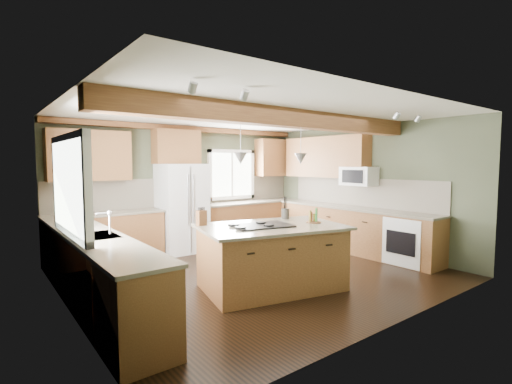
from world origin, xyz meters
TOP-DOWN VIEW (x-y plane):
  - floor at (0.00, 0.00)m, footprint 5.60×5.60m
  - ceiling at (0.00, 0.00)m, footprint 5.60×5.60m
  - wall_back at (0.00, 2.50)m, footprint 5.60×0.00m
  - wall_left at (-2.80, 0.00)m, footprint 0.00×5.00m
  - wall_right at (2.80, 0.00)m, footprint 0.00×5.00m
  - ceiling_beam at (0.00, -0.70)m, footprint 5.55×0.26m
  - soffit_trim at (0.00, 2.40)m, footprint 5.55×0.20m
  - backsplash_back at (0.00, 2.48)m, footprint 5.58×0.03m
  - backsplash_right at (2.78, 0.05)m, footprint 0.03×3.70m
  - base_cab_back_left at (-1.79, 2.20)m, footprint 2.02×0.60m
  - counter_back_left at (-1.79, 2.20)m, footprint 2.06×0.64m
  - base_cab_back_right at (1.49, 2.20)m, footprint 2.62×0.60m
  - counter_back_right at (1.49, 2.20)m, footprint 2.66×0.64m
  - base_cab_left at (-2.50, 0.05)m, footprint 0.60×3.70m
  - counter_left at (-2.50, 0.05)m, footprint 0.64×3.74m
  - base_cab_right at (2.50, 0.05)m, footprint 0.60×3.70m
  - counter_right at (2.50, 0.05)m, footprint 0.64×3.74m
  - upper_cab_back_left at (-1.99, 2.33)m, footprint 1.40×0.35m
  - upper_cab_over_fridge at (-0.30, 2.33)m, footprint 0.96×0.35m
  - upper_cab_right at (2.62, 0.90)m, footprint 0.35×2.20m
  - upper_cab_back_corner at (2.30, 2.33)m, footprint 0.90×0.35m
  - window_left at (-2.78, 0.05)m, footprint 0.04×1.60m
  - window_back at (1.15, 2.48)m, footprint 1.10×0.04m
  - sink at (-2.50, 0.05)m, footprint 0.50×0.65m
  - faucet at (-2.32, 0.05)m, footprint 0.02×0.02m
  - dishwasher at (-2.49, -1.25)m, footprint 0.60×0.60m
  - oven at (2.49, -1.25)m, footprint 0.60×0.72m
  - microwave at (2.58, -0.05)m, footprint 0.40×0.70m
  - pendant_left at (-0.75, -0.60)m, footprint 0.18×0.18m
  - pendant_right at (0.18, -0.81)m, footprint 0.18×0.18m
  - refrigerator at (-0.30, 2.12)m, footprint 0.90×0.74m
  - island at (-0.28, -0.70)m, footprint 2.12×1.57m
  - island_top at (-0.28, -0.70)m, footprint 2.28×1.72m
  - cooktop at (-0.44, -0.67)m, footprint 0.93×0.72m
  - knife_block at (-1.08, -0.09)m, footprint 0.13×0.10m
  - utensil_crock at (0.31, -0.35)m, footprint 0.16×0.16m
  - bottle_tray at (0.39, -0.90)m, footprint 0.23×0.23m

SIDE VIEW (x-z plane):
  - floor at x=0.00m, z-range 0.00..0.00m
  - dishwasher at x=-2.49m, z-range 0.01..0.85m
  - oven at x=2.49m, z-range 0.01..0.85m
  - base_cab_back_left at x=-1.79m, z-range 0.00..0.88m
  - base_cab_back_right at x=1.49m, z-range 0.00..0.88m
  - base_cab_left at x=-2.50m, z-range 0.00..0.88m
  - base_cab_right at x=2.50m, z-range 0.00..0.88m
  - island at x=-0.28m, z-range 0.00..0.88m
  - counter_back_left at x=-1.79m, z-range 0.88..0.92m
  - counter_back_right at x=1.49m, z-range 0.88..0.92m
  - counter_left at x=-2.50m, z-range 0.88..0.92m
  - counter_right at x=2.50m, z-range 0.88..0.92m
  - refrigerator at x=-0.30m, z-range 0.00..1.80m
  - island_top at x=-0.28m, z-range 0.88..0.92m
  - sink at x=-2.50m, z-range 0.89..0.92m
  - cooktop at x=-0.44m, z-range 0.92..0.94m
  - utensil_crock at x=0.31m, z-range 0.92..1.08m
  - bottle_tray at x=0.39m, z-range 0.92..1.13m
  - knife_block at x=-1.08m, z-range 0.92..1.14m
  - faucet at x=-2.32m, z-range 0.91..1.19m
  - backsplash_back at x=0.00m, z-range 0.92..1.50m
  - backsplash_right at x=2.78m, z-range 0.92..1.50m
  - wall_back at x=0.00m, z-range -1.50..4.10m
  - wall_left at x=-2.80m, z-range -1.20..3.80m
  - wall_right at x=2.80m, z-range -1.20..3.80m
  - window_back at x=1.15m, z-range 1.05..2.05m
  - window_left at x=-2.78m, z-range 1.02..2.08m
  - microwave at x=2.58m, z-range 1.36..1.74m
  - pendant_left at x=-0.75m, z-range 1.80..1.96m
  - pendant_right at x=0.18m, z-range 1.80..1.96m
  - upper_cab_back_left at x=-1.99m, z-range 1.50..2.40m
  - upper_cab_right at x=2.62m, z-range 1.50..2.40m
  - upper_cab_back_corner at x=2.30m, z-range 1.50..2.40m
  - upper_cab_over_fridge at x=-0.30m, z-range 1.80..2.50m
  - ceiling_beam at x=0.00m, z-range 2.34..2.60m
  - soffit_trim at x=0.00m, z-range 2.49..2.59m
  - ceiling at x=0.00m, z-range 2.60..2.60m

